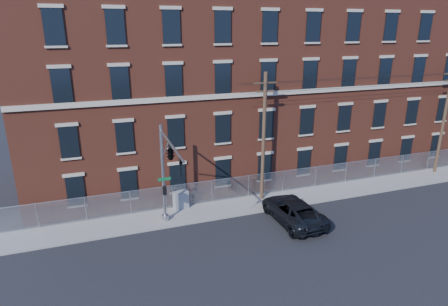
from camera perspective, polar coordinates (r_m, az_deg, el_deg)
name	(u,v)px	position (r m, az deg, el deg)	size (l,w,h in m)	color
ground	(269,238)	(25.84, 6.77, -12.55)	(140.00, 140.00, 0.00)	black
sidewalk	(369,185)	(35.69, 20.86, -4.55)	(65.00, 3.00, 0.12)	gray
mill_building	(320,79)	(40.61, 14.12, 10.65)	(55.30, 14.32, 16.30)	brown
chain_link_fence	(361,170)	(36.26, 19.75, -2.37)	(59.06, 0.06, 1.85)	#A5A8AD
traffic_signal_mast	(169,161)	(23.68, -8.28, -1.14)	(0.90, 6.75, 7.00)	#9EA0A5
utility_pole_near	(264,136)	(29.19, 5.96, 2.60)	(1.80, 0.28, 10.00)	#4B3725
utility_pole_mid	(444,118)	(40.11, 30.06, 4.55)	(1.80, 0.28, 10.00)	#4B3725
pickup_truck	(293,210)	(27.80, 10.27, -8.45)	(2.71, 5.87, 1.63)	black
utility_cabinet	(181,200)	(29.16, -6.45, -6.96)	(1.09, 0.55, 1.37)	gray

